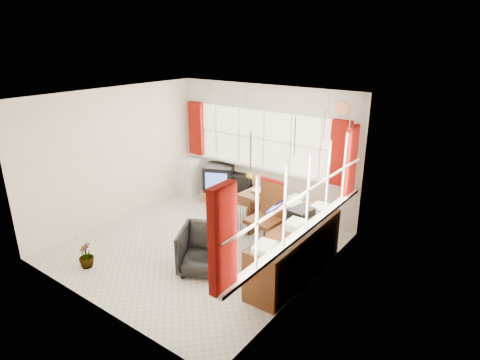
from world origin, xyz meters
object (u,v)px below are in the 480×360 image
Objects in this scene: desk_lamp at (264,180)px; tv_bench at (234,200)px; office_chair at (206,250)px; radiator at (238,222)px; credenza at (296,251)px; crt_tv at (219,178)px; task_chair at (269,215)px; mini_fridge at (191,175)px; desk at (275,215)px.

desk_lamp reaches higher than tv_bench.
office_chair is 1.29m from radiator.
desk_lamp is 0.22× the size of credenza.
crt_tv is (-2.69, 1.57, 0.13)m from credenza.
office_chair is 0.98× the size of crt_tv.
tv_bench is (-2.28, 1.52, -0.26)m from credenza.
desk_lamp is 0.69m from task_chair.
office_chair is at bearing -43.50° from mini_fridge.
desk_lamp is at bearing -17.84° from mini_fridge.
task_chair is 1.19m from office_chair.
crt_tv is (-1.99, 1.20, -0.12)m from task_chair.
mini_fridge is at bearing 108.50° from office_chair.
desk_lamp reaches higher than credenza.
crt_tv is (-1.23, 1.01, 0.30)m from radiator.
desk is at bearing 135.59° from credenza.
desk is 1.08× the size of task_chair.
radiator is (-0.58, -0.31, -0.19)m from desk.
desk is at bearing 21.44° from desk_lamp.
task_chair reaches higher than radiator.
tv_bench is at bearing 148.74° from desk_lamp.
task_chair is 2.33m from crt_tv.
tv_bench is at bearing -6.23° from crt_tv.
credenza is 1.43× the size of tv_bench.
radiator is 2.32m from mini_fridge.
task_chair reaches higher than mini_fridge.
mini_fridge is (-2.39, 2.27, 0.06)m from office_chair.
desk is 0.57m from task_chair.
tv_bench is (-0.82, 0.97, -0.09)m from radiator.
mini_fridge is at bearing 164.89° from desk.
tv_bench is (-1.58, 1.15, -0.51)m from task_chair.
desk is at bearing -15.11° from mini_fridge.
tv_bench is at bearing 146.30° from credenza.
credenza reaches higher than crt_tv.
desk_lamp is 0.59× the size of office_chair.
tv_bench is 1.74× the size of mini_fridge.
office_chair is at bearing -99.26° from desk.
radiator is at bearing -39.42° from crt_tv.
credenza is 2.75m from tv_bench.
mini_fridge is (-2.46, 0.79, -0.64)m from desk_lamp.
radiator is 1.63m from crt_tv.
office_chair is 0.94× the size of mini_fridge.
desk is at bearing 52.75° from office_chair.
task_chair is (0.18, -0.49, 0.23)m from desk.
desk_lamp is 0.83× the size of radiator.
desk_lamp is 0.58× the size of crt_tv.
mini_fridge reaches higher than radiator.
radiator is 0.67× the size of mini_fridge.
desk is 1.72× the size of office_chair.
tv_bench is 1.82× the size of crt_tv.
office_chair is (-0.43, -1.06, -0.30)m from task_chair.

